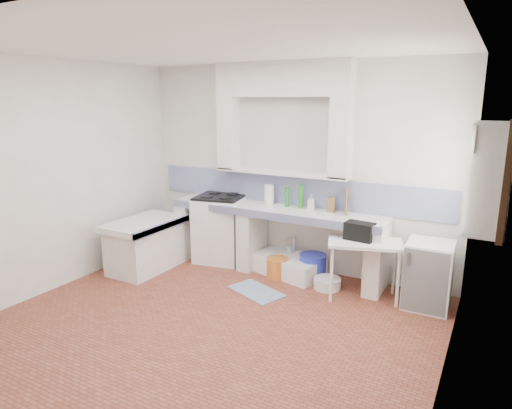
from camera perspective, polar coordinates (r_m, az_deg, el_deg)
The scene contains 36 objects.
floor at distance 4.92m, azimuth -5.86°, elevation -14.99°, with size 4.50×4.50×0.00m, color brown.
ceiling at distance 4.36m, azimuth -6.77°, elevation 19.49°, with size 4.50×4.50×0.00m, color white.
wall_back at distance 6.14m, azimuth 4.54°, elevation 4.59°, with size 4.50×4.50×0.00m, color white.
wall_front at distance 3.08m, azimuth -28.31°, elevation -5.74°, with size 4.50×4.50×0.00m, color white.
wall_left at distance 6.00m, azimuth -24.17°, elevation 3.26°, with size 4.50×4.50×0.00m, color white.
wall_right at distance 3.66m, azimuth 23.94°, elevation -2.47°, with size 4.50×4.50×0.00m, color white.
alcove_mass at distance 6.01m, azimuth 3.34°, elevation 15.66°, with size 1.90×0.25×0.45m, color white.
window_frame at distance 4.79m, azimuth 27.65°, elevation 3.09°, with size 0.35×0.86×1.06m, color #3B2212.
lace_valance at distance 4.75m, azimuth 26.38°, elevation 7.79°, with size 0.01×0.84×0.24m, color white.
counter_slab at distance 6.03m, azimuth 2.40°, elevation -0.78°, with size 3.00×0.60×0.08m, color white.
counter_lip at distance 5.79m, azimuth 1.15°, elevation -1.37°, with size 3.00×0.04×0.10m, color navy.
counter_pier_left at distance 6.86m, azimuth -8.16°, elevation -3.05°, with size 0.20×0.55×0.82m, color white.
counter_pier_mid at distance 6.31m, azimuth -0.49°, elevation -4.38°, with size 0.20×0.55×0.82m, color white.
counter_pier_right at distance 5.70m, azimuth 15.12°, elevation -6.81°, with size 0.20×0.55×0.82m, color white.
peninsula_top at distance 6.34m, azimuth -14.04°, elevation -2.35°, with size 0.70×1.10×0.08m, color white.
peninsula_base at distance 6.44m, azimuth -13.86°, elevation -5.35°, with size 0.60×1.00×0.62m, color white.
peninsula_lip at distance 6.12m, azimuth -11.77°, elevation -2.78°, with size 0.04×1.10×0.10m, color navy.
backsplash at distance 6.18m, azimuth 4.43°, elevation 1.83°, with size 4.27×0.03×0.40m, color navy.
stove at distance 6.58m, azimuth -4.54°, elevation -3.13°, with size 0.66×0.64×0.94m, color white.
sink at distance 6.14m, azimuth 4.10°, elevation -7.85°, with size 0.94×0.51×0.23m, color white.
side_table at distance 5.50m, azimuth 13.53°, elevation -8.08°, with size 0.85×0.47×0.04m, color white.
fridge at distance 5.48m, azimuth 21.07°, elevation -8.36°, with size 0.50×0.50×0.77m, color white.
bucket_red at distance 6.29m, azimuth 1.60°, elevation -7.17°, with size 0.27×0.27×0.25m, color red.
bucket_orange at distance 6.02m, azimuth 2.74°, elevation -8.04°, with size 0.29×0.29×0.27m, color orange.
bucket_blue at distance 6.02m, azimuth 7.23°, elevation -7.83°, with size 0.35×0.35×0.33m, color #2431B6.
basin_white at distance 5.78m, azimuth 9.02°, elevation -9.85°, with size 0.34×0.34×0.13m, color white.
water_bottle_a at distance 6.29m, azimuth 4.31°, elevation -6.76°, with size 0.09×0.09×0.34m, color silver.
water_bottle_b at distance 6.25m, azimuth 5.44°, elevation -7.13°, with size 0.08×0.08×0.30m, color silver.
black_bag at distance 5.40m, azimuth 13.05°, elevation -3.33°, with size 0.34×0.19×0.21m, color black.
green_bottle_a at distance 6.07m, azimuth 3.95°, elevation 1.06°, with size 0.06×0.06×0.28m, color #237224.
green_bottle_b at distance 5.99m, azimuth 5.70°, elevation 1.04°, with size 0.07×0.07×0.32m, color #237224.
knife_block at distance 5.85m, azimuth 9.52°, elevation -0.02°, with size 0.10×0.08×0.19m, color #8F5D39.
cutting_board at distance 5.78m, azimuth 11.42°, elevation 0.35°, with size 0.02×0.23×0.31m, color #8F5D39.
paper_towel at distance 6.19m, azimuth 1.69°, elevation 1.28°, with size 0.14×0.14×0.27m, color white.
soap_bottle at distance 5.94m, azimuth 7.05°, elevation 0.30°, with size 0.09×0.09×0.20m, color white.
rug at distance 5.64m, azimuth 0.04°, elevation -10.98°, with size 0.69×0.39×0.01m, color #355987.
Camera 1 is at (2.51, -3.53, 2.32)m, focal length 31.44 mm.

